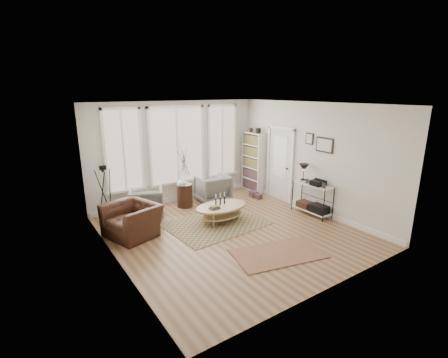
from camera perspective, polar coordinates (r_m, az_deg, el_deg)
room at (r=7.22m, az=1.36°, el=1.28°), size 5.50×5.54×2.90m
bay_window at (r=9.45m, az=-8.23°, el=5.61°), size 4.14×0.12×2.24m
door at (r=9.73m, az=9.83°, el=2.90°), size 0.09×1.06×2.22m
bookcase at (r=10.46m, az=5.20°, el=3.00°), size 0.31×0.85×2.06m
low_shelf at (r=8.79m, az=15.23°, el=-2.88°), size 0.38×1.08×1.30m
wall_art at (r=8.65m, az=16.60°, el=6.04°), size 0.04×0.88×0.44m
rug_main at (r=8.06m, az=-1.51°, el=-7.87°), size 2.42×1.89×0.01m
rug_runner at (r=6.77m, az=9.55°, el=-12.76°), size 1.99×1.38×0.01m
coffee_table at (r=8.06m, az=-0.49°, el=-5.33°), size 1.38×0.90×0.62m
armchair_left at (r=8.64m, az=-13.48°, el=-3.98°), size 1.07×1.09×0.77m
armchair_right at (r=9.49m, az=-2.02°, el=-1.66°), size 0.96×0.98×0.81m
side_table at (r=9.03m, az=-7.03°, el=0.46°), size 0.44×0.44×1.83m
vase at (r=8.89m, az=-7.46°, el=-0.53°), size 0.25×0.25×0.23m
accent_chair at (r=7.61m, az=-15.86°, el=-6.97°), size 1.37×1.28×0.73m
tripod_camera at (r=8.40m, az=-20.12°, el=-3.00°), size 0.51×0.51×1.46m
book_stack_near at (r=10.07m, az=5.22°, el=-2.62°), size 0.26×0.31×0.17m
book_stack_far at (r=9.90m, az=6.05°, el=-3.05°), size 0.19×0.23×0.14m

